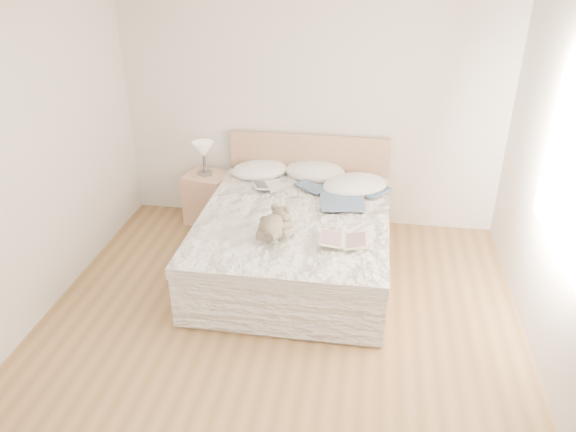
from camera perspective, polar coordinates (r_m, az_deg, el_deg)
The scene contains 14 objects.
floor at distance 4.54m, azimuth -1.50°, elevation -13.11°, with size 4.00×4.50×0.00m, color brown.
wall_back at distance 5.90m, azimuth 2.31°, elevation 11.63°, with size 4.00×0.02×2.70m, color silver.
wall_left at distance 4.59m, azimuth -27.15°, elevation 3.88°, with size 0.02×4.50×2.70m, color silver.
window at distance 4.21m, azimuth 26.83°, elevation 3.42°, with size 0.02×1.30×1.10m, color white.
bed at distance 5.33m, azimuth 0.74°, elevation -2.34°, with size 1.72×2.14×1.00m.
nightstand at distance 6.26m, azimuth -8.05°, elevation 1.84°, with size 0.45×0.40×0.56m, color tan.
table_lamp at distance 6.07m, azimuth -8.59°, elevation 6.52°, with size 0.30×0.30×0.36m.
pillow_left at distance 6.00m, azimuth -2.92°, elevation 4.69°, with size 0.60×0.42×0.18m, color white.
pillow_middle at distance 5.96m, azimuth 2.77°, elevation 4.55°, with size 0.64×0.45×0.19m, color white.
pillow_right at distance 5.67m, azimuth 6.80°, elevation 3.12°, with size 0.67×0.47×0.20m, color white.
blouse at distance 5.42m, azimuth 5.47°, elevation 1.92°, with size 0.64×0.69×0.03m, color #334966, non-canonical shape.
photo_book at distance 5.62m, azimuth -2.02°, elevation 3.00°, with size 0.30×0.21×0.02m, color silver.
childrens_book at distance 4.68m, azimuth 5.66°, elevation -2.48°, with size 0.41×0.28×0.03m, color #F3EBC2.
teddy_bear at distance 4.73m, azimuth -1.71°, elevation -1.74°, with size 0.26×0.37×0.20m, color #635A49, non-canonical shape.
Camera 1 is at (0.65, -3.39, 2.95)m, focal length 35.00 mm.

